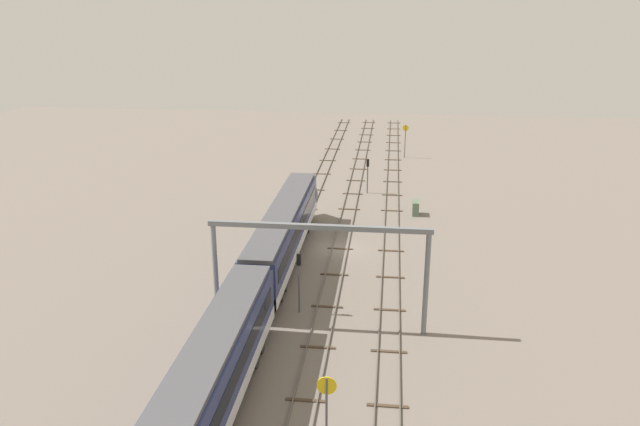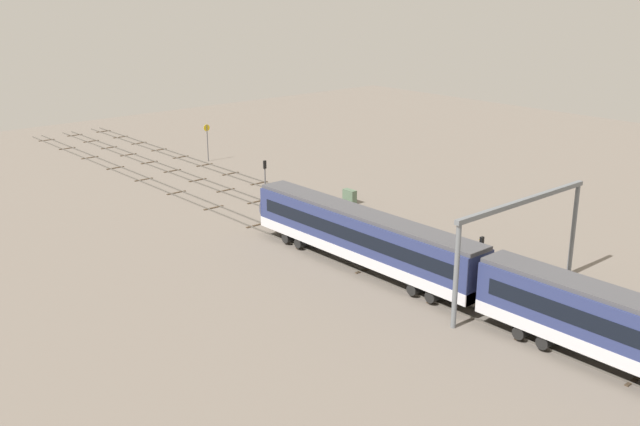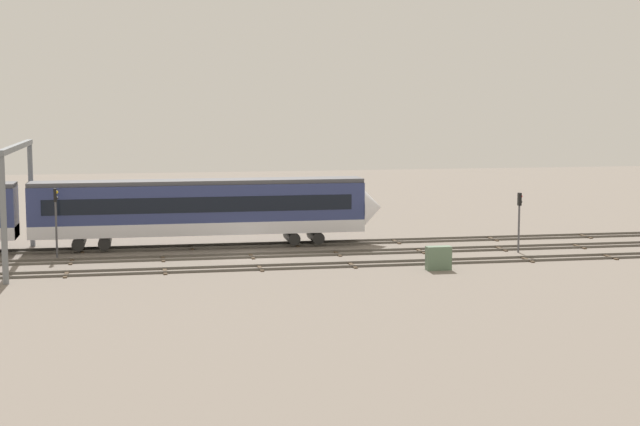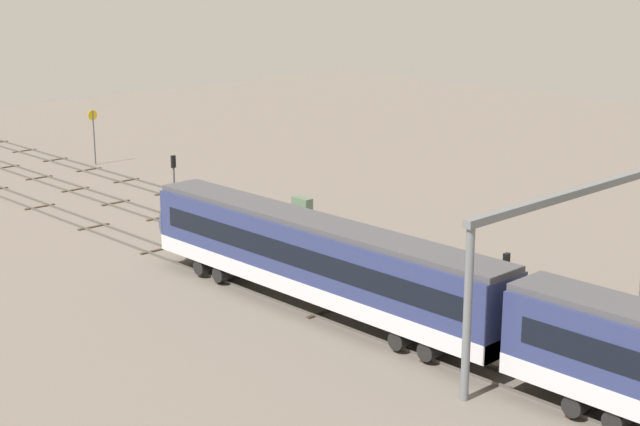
% 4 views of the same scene
% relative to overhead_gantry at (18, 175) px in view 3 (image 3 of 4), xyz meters
% --- Properties ---
extents(ground_plane, '(154.46, 154.46, 0.00)m').
position_rel_overhead_gantry_xyz_m(ground_plane, '(15.30, -0.23, -5.82)').
color(ground_plane, slate).
extents(track_near_foreground, '(138.46, 2.40, 0.16)m').
position_rel_overhead_gantry_xyz_m(track_near_foreground, '(15.30, -5.01, -5.75)').
color(track_near_foreground, '#59544C').
rests_on(track_near_foreground, ground).
extents(track_second_near, '(138.46, 2.40, 0.16)m').
position_rel_overhead_gantry_xyz_m(track_second_near, '(15.30, -0.23, -5.75)').
color(track_second_near, '#59544C').
rests_on(track_second_near, ground).
extents(track_with_train, '(138.46, 2.40, 0.16)m').
position_rel_overhead_gantry_xyz_m(track_with_train, '(15.30, 4.56, -5.75)').
color(track_with_train, '#59544C').
rests_on(track_with_train, ground).
extents(overhead_gantry, '(0.40, 15.41, 7.85)m').
position_rel_overhead_gantry_xyz_m(overhead_gantry, '(0.00, 0.00, 0.00)').
color(overhead_gantry, slate).
rests_on(overhead_gantry, ground).
extents(signal_light_trackside_approach, '(0.31, 0.32, 4.24)m').
position_rel_overhead_gantry_xyz_m(signal_light_trackside_approach, '(34.04, -1.96, -3.02)').
color(signal_light_trackside_approach, '#4C4C51').
rests_on(signal_light_trackside_approach, ground).
extents(signal_light_trackside_departure, '(0.31, 0.32, 4.75)m').
position_rel_overhead_gantry_xyz_m(signal_light_trackside_departure, '(2.19, 1.74, -2.72)').
color(signal_light_trackside_departure, '#4C4C51').
rests_on(signal_light_trackside_departure, ground).
extents(relay_cabinet, '(1.60, 0.69, 1.51)m').
position_rel_overhead_gantry_xyz_m(relay_cabinet, '(26.37, -7.57, -5.06)').
color(relay_cabinet, '#597259').
rests_on(relay_cabinet, ground).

